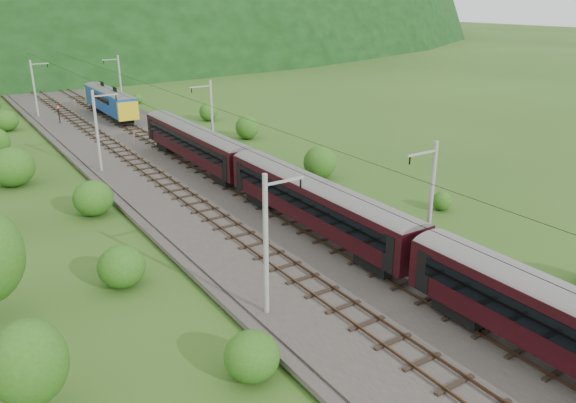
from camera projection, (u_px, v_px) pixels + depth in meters
ground at (353, 287)px, 34.35m from camera, size 600.00×600.00×0.00m
railbed at (269, 231)px, 42.15m from camera, size 14.00×220.00×0.30m
track_left at (240, 235)px, 40.84m from camera, size 2.40×220.00×0.27m
track_right at (295, 221)px, 43.31m from camera, size 2.40×220.00×0.27m
catenary_left at (98, 129)px, 54.78m from camera, size 2.54×192.28×8.00m
catenary_right at (211, 115)px, 61.07m from camera, size 2.54×192.28×8.00m
overhead_wires at (267, 141)px, 39.75m from camera, size 4.83×198.00×0.03m
train at (425, 247)px, 31.91m from camera, size 2.74×130.75×4.75m
hazard_post_near at (75, 104)px, 86.38m from camera, size 0.15×0.15×1.44m
hazard_post_far at (134, 138)px, 65.51m from camera, size 0.17×0.17×1.58m
signal at (59, 113)px, 76.58m from camera, size 0.25×0.25×2.29m
vegetation_left at (21, 201)px, 41.59m from camera, size 13.13×148.93×6.56m
vegetation_right at (349, 171)px, 53.00m from camera, size 6.24×107.48×2.87m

